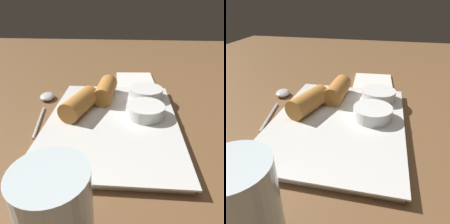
% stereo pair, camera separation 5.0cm
% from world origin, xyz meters
% --- Properties ---
extents(table_surface, '(1.80, 1.40, 0.02)m').
position_xyz_m(table_surface, '(0.00, 0.00, 0.01)').
color(table_surface, brown).
rests_on(table_surface, ground).
extents(serving_plate, '(0.32, 0.24, 0.01)m').
position_xyz_m(serving_plate, '(-0.03, -0.00, 0.03)').
color(serving_plate, silver).
rests_on(serving_plate, table_surface).
extents(roll_front_left, '(0.10, 0.07, 0.04)m').
position_xyz_m(roll_front_left, '(-0.06, -0.06, 0.06)').
color(roll_front_left, '#B77533').
rests_on(roll_front_left, serving_plate).
extents(roll_front_right, '(0.10, 0.05, 0.04)m').
position_xyz_m(roll_front_right, '(-0.13, -0.02, 0.06)').
color(roll_front_right, '#B77533').
rests_on(roll_front_right, serving_plate).
extents(dipping_bowl_near, '(0.07, 0.07, 0.02)m').
position_xyz_m(dipping_bowl_near, '(-0.05, 0.06, 0.05)').
color(dipping_bowl_near, white).
rests_on(dipping_bowl_near, serving_plate).
extents(dipping_bowl_far, '(0.07, 0.07, 0.02)m').
position_xyz_m(dipping_bowl_far, '(-0.14, 0.07, 0.05)').
color(dipping_bowl_far, white).
rests_on(dipping_bowl_far, serving_plate).
extents(spoon, '(0.19, 0.05, 0.01)m').
position_xyz_m(spoon, '(-0.13, -0.16, 0.03)').
color(spoon, silver).
rests_on(spoon, table_surface).
extents(napkin, '(0.13, 0.11, 0.01)m').
position_xyz_m(napkin, '(-0.28, 0.05, 0.02)').
color(napkin, silver).
rests_on(napkin, table_surface).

